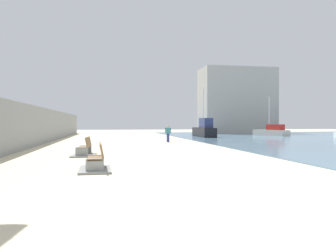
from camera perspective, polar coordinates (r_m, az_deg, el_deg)
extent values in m
plane|color=beige|center=(25.73, -5.65, -3.28)|extent=(120.00, 120.00, 0.00)
cube|color=gray|center=(26.20, -22.25, -0.03)|extent=(0.80, 64.00, 2.94)
cube|color=gray|center=(11.72, -12.23, -6.60)|extent=(0.60, 0.22, 0.50)
cube|color=gray|center=(13.12, -12.14, -5.85)|extent=(0.60, 0.22, 0.50)
cube|color=olive|center=(12.40, -12.19, -5.27)|extent=(0.54, 1.61, 0.06)
cube|color=olive|center=(12.37, -11.12, -3.98)|extent=(0.20, 1.60, 0.50)
cube|color=gray|center=(12.45, -12.18, -7.15)|extent=(1.15, 2.13, 0.08)
cube|color=gray|center=(17.35, -14.31, -4.30)|extent=(0.61, 0.24, 0.50)
cube|color=gray|center=(18.74, -13.70, -3.94)|extent=(0.61, 0.24, 0.50)
cube|color=olive|center=(18.03, -14.00, -3.47)|extent=(0.61, 1.63, 0.06)
cube|color=olive|center=(17.98, -13.27, -2.59)|extent=(0.27, 1.61, 0.50)
cube|color=gray|center=(18.06, -13.99, -4.77)|extent=(1.24, 2.17, 0.08)
cylinder|color=navy|center=(29.93, -0.12, -2.02)|extent=(0.12, 0.12, 0.75)
cylinder|color=navy|center=(29.93, 0.13, -2.02)|extent=(0.12, 0.12, 0.75)
cube|color=teal|center=(29.91, 0.01, -0.80)|extent=(0.34, 0.23, 0.53)
sphere|color=tan|center=(29.91, 0.01, -0.04)|extent=(0.20, 0.20, 0.20)
cylinder|color=teal|center=(29.91, -0.42, -0.75)|extent=(0.09, 0.09, 0.48)
cylinder|color=teal|center=(29.92, 0.43, -0.75)|extent=(0.09, 0.09, 0.48)
cube|color=black|center=(41.16, 6.05, -1.03)|extent=(1.56, 6.03, 1.10)
cube|color=navy|center=(40.28, 6.39, 0.52)|extent=(1.07, 2.66, 1.14)
cylinder|color=silver|center=(41.48, 5.95, 3.10)|extent=(0.12, 0.12, 4.87)
cube|color=beige|center=(46.46, 16.91, -1.09)|extent=(3.02, 5.49, 0.75)
cube|color=red|center=(45.89, 17.62, -0.19)|extent=(1.68, 2.53, 0.73)
cylinder|color=silver|center=(46.65, 16.69, 2.07)|extent=(0.12, 0.12, 4.38)
cube|color=#ADAAA3|center=(57.72, 11.50, 4.14)|extent=(12.00, 6.00, 10.73)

